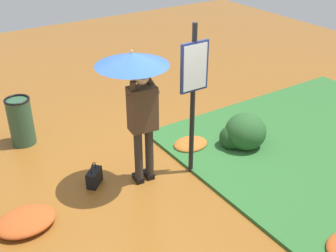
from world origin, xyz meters
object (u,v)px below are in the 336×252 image
object	(u,v)px
handbag	(94,177)
person_with_umbrella	(137,85)
info_sign_post	(194,84)
trash_bin	(21,121)

from	to	relation	value
handbag	person_with_umbrella	bearing A→B (deg)	151.90
info_sign_post	handbag	bearing A→B (deg)	-20.09
handbag	info_sign_post	bearing A→B (deg)	159.91
info_sign_post	trash_bin	bearing A→B (deg)	-50.12
trash_bin	person_with_umbrella	bearing A→B (deg)	117.99
person_with_umbrella	handbag	distance (m)	1.57
handbag	trash_bin	bearing A→B (deg)	-73.82
person_with_umbrella	handbag	size ratio (longest dim) A/B	5.53
person_with_umbrella	info_sign_post	xyz separation A→B (m)	(-0.79, 0.19, -0.11)
info_sign_post	person_with_umbrella	bearing A→B (deg)	-13.46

